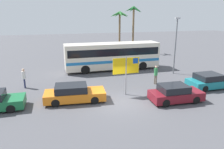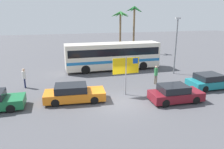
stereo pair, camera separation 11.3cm
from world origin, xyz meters
name	(u,v)px [view 1 (the left image)]	position (x,y,z in m)	size (l,w,h in m)	color
ground	(120,103)	(0.00, 0.00, 0.00)	(120.00, 120.00, 0.00)	#4C4C51
bus_front_coach	(112,55)	(2.17, 9.79, 1.78)	(11.06, 2.43, 3.17)	silver
ferry_sign	(127,67)	(1.01, 1.56, 2.33)	(2.20, 0.11, 3.20)	gray
car_teal	(210,81)	(8.79, 1.08, 0.64)	(4.06, 1.97, 1.32)	#19757F
car_orange	(74,93)	(-3.29, 1.28, 0.64)	(4.69, 2.22, 1.32)	orange
car_maroon	(175,93)	(4.11, -0.83, 0.63)	(4.01, 1.90, 1.32)	maroon
pedestrian_crossing_lot	(24,77)	(-7.24, 5.58, 1.06)	(0.32, 0.32, 1.79)	#1E2347
pedestrian_near_sign	(156,73)	(4.60, 3.37, 1.07)	(0.32, 0.32, 1.80)	#706656
lamp_post_left_side	(176,43)	(8.28, 6.25, 3.37)	(0.56, 0.20, 6.10)	slate
palm_tree_seaside	(120,19)	(6.70, 21.12, 5.69)	(3.39, 3.44, 6.89)	brown
palm_tree_inland	(134,17)	(8.82, 20.26, 6.02)	(2.89, 3.07, 7.69)	brown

